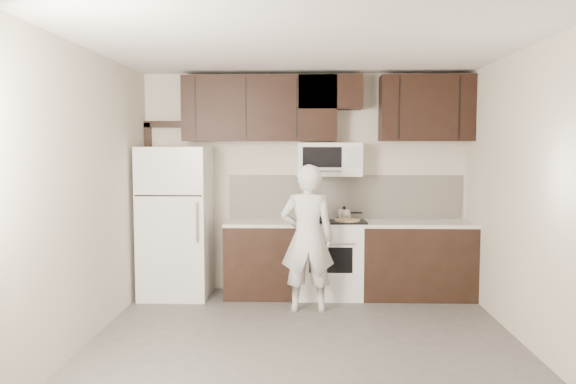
{
  "coord_description": "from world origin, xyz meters",
  "views": [
    {
      "loc": [
        0.0,
        -4.75,
        1.8
      ],
      "look_at": [
        -0.17,
        0.9,
        1.35
      ],
      "focal_mm": 35.0,
      "sensor_mm": 36.0,
      "label": 1
    }
  ],
  "objects_px": {
    "stove": "(330,258)",
    "refrigerator": "(176,222)",
    "person": "(307,238)",
    "microwave": "(330,159)"
  },
  "relations": [
    {
      "from": "stove",
      "to": "refrigerator",
      "type": "relative_size",
      "value": 0.52
    },
    {
      "from": "person",
      "to": "stove",
      "type": "bearing_deg",
      "value": -115.86
    },
    {
      "from": "microwave",
      "to": "person",
      "type": "bearing_deg",
      "value": -110.56
    },
    {
      "from": "stove",
      "to": "refrigerator",
      "type": "distance_m",
      "value": 1.9
    },
    {
      "from": "stove",
      "to": "microwave",
      "type": "relative_size",
      "value": 1.24
    },
    {
      "from": "refrigerator",
      "to": "person",
      "type": "relative_size",
      "value": 1.11
    },
    {
      "from": "stove",
      "to": "refrigerator",
      "type": "bearing_deg",
      "value": -178.49
    },
    {
      "from": "stove",
      "to": "microwave",
      "type": "xyz_separation_m",
      "value": [
        -0.0,
        0.12,
        1.19
      ]
    },
    {
      "from": "stove",
      "to": "microwave",
      "type": "height_order",
      "value": "microwave"
    },
    {
      "from": "refrigerator",
      "to": "person",
      "type": "distance_m",
      "value": 1.68
    }
  ]
}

